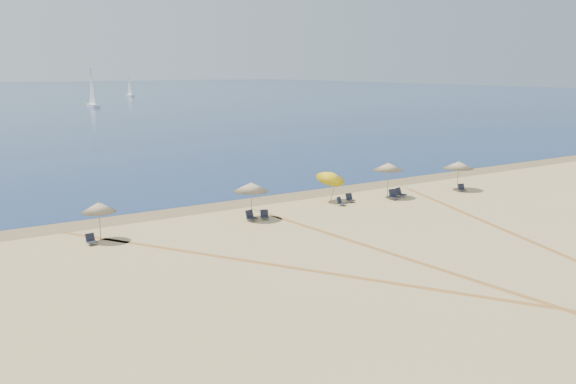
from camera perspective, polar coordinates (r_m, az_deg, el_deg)
name	(u,v)px	position (r m, az deg, el deg)	size (l,w,h in m)	color
ground	(565,307)	(27.23, 24.18, -9.69)	(160.00, 160.00, 0.00)	tan
wet_sand	(257,201)	(44.20, -2.85, -0.79)	(500.00, 500.00, 0.00)	olive
umbrella_1	(99,207)	(35.15, -17.06, -1.35)	(1.88, 1.88, 2.22)	gray
umbrella_2	(251,187)	(38.49, -3.42, 0.48)	(2.24, 2.24, 2.39)	gray
umbrella_3	(331,176)	(43.64, 4.02, 1.51)	(2.08, 2.14, 2.49)	gray
umbrella_4	(388,167)	(45.52, 9.25, 2.33)	(2.21, 2.21, 2.61)	gray
umbrella_5	(459,165)	(49.54, 15.47, 2.42)	(2.32, 2.32, 2.29)	gray
chair_1	(91,240)	(34.88, -17.72, -4.22)	(0.57, 0.64, 0.59)	black
chair_2	(251,216)	(38.36, -3.44, -2.25)	(0.64, 0.72, 0.66)	black
chair_3	(265,215)	(38.70, -2.18, -2.16)	(0.67, 0.72, 0.59)	black
chair_4	(341,202)	(42.67, 4.89, -0.91)	(0.68, 0.72, 0.59)	black
chair_5	(350,198)	(43.81, 5.74, -0.59)	(0.55, 0.63, 0.62)	black
chair_6	(394,195)	(45.11, 9.75, -0.28)	(0.73, 0.82, 0.74)	black
chair_7	(400,193)	(46.09, 10.33, -0.08)	(0.72, 0.79, 0.68)	black
chair_8	(462,188)	(49.15, 15.75, 0.34)	(0.67, 0.71, 0.59)	black
sailboat_0	(92,95)	(157.02, -17.63, 8.51)	(1.60, 6.26, 9.32)	white
sailboat_1	(130,90)	(211.97, -14.41, 9.13)	(1.47, 4.89, 7.21)	white
tire_tracks	(401,251)	(32.65, 10.40, -5.39)	(52.54, 41.24, 0.00)	tan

